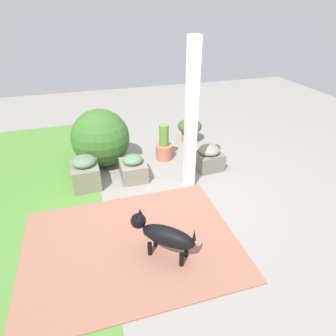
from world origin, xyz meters
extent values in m
plane|color=gray|center=(0.00, 0.00, 0.00)|extent=(12.00, 12.00, 0.00)
cube|color=#9E6450|center=(-0.80, 0.76, 0.01)|extent=(1.80, 2.40, 0.02)
cube|color=white|center=(0.17, -0.30, 1.04)|extent=(0.14, 0.14, 2.09)
cube|color=slate|center=(0.54, -0.78, 0.14)|extent=(0.42, 0.46, 0.28)
ellipsoid|color=gray|center=(0.54, -0.78, 0.34)|extent=(0.34, 0.34, 0.15)
cube|color=gray|center=(0.60, 0.46, 0.14)|extent=(0.45, 0.39, 0.28)
ellipsoid|color=#5C805C|center=(0.60, 0.46, 0.33)|extent=(0.30, 0.30, 0.14)
cube|color=gray|center=(0.59, 1.18, 0.18)|extent=(0.49, 0.41, 0.36)
ellipsoid|color=#5C775E|center=(0.59, 1.18, 0.42)|extent=(0.35, 0.35, 0.16)
sphere|color=#386928|center=(1.21, 0.87, 0.47)|extent=(0.95, 0.95, 0.95)
cylinder|color=#C26D50|center=(1.09, -0.17, 0.13)|extent=(0.30, 0.30, 0.26)
cylinder|color=#589136|center=(1.09, -0.17, 0.45)|extent=(0.16, 0.16, 0.37)
cylinder|color=#C7753D|center=(1.64, -0.85, 0.09)|extent=(0.30, 0.30, 0.19)
ellipsoid|color=#36602B|center=(1.64, -0.85, 0.32)|extent=(0.46, 0.46, 0.28)
ellipsoid|color=black|center=(-1.08, 0.40, 0.29)|extent=(0.54, 0.58, 0.22)
sphere|color=black|center=(-0.86, 0.66, 0.38)|extent=(0.17, 0.17, 0.17)
cone|color=black|center=(-0.89, 0.69, 0.47)|extent=(0.05, 0.05, 0.07)
cone|color=black|center=(-0.82, 0.63, 0.47)|extent=(0.05, 0.05, 0.07)
cylinder|color=black|center=(-1.02, 0.58, 0.09)|extent=(0.05, 0.05, 0.18)
cylinder|color=black|center=(-0.91, 0.49, 0.09)|extent=(0.05, 0.05, 0.18)
cylinder|color=black|center=(-1.26, 0.30, 0.09)|extent=(0.05, 0.05, 0.18)
cylinder|color=black|center=(-1.15, 0.21, 0.09)|extent=(0.05, 0.05, 0.18)
cone|color=black|center=(-1.27, 0.18, 0.42)|extent=(0.04, 0.04, 0.14)
camera|label=1|loc=(-3.18, 1.02, 2.41)|focal=30.24mm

